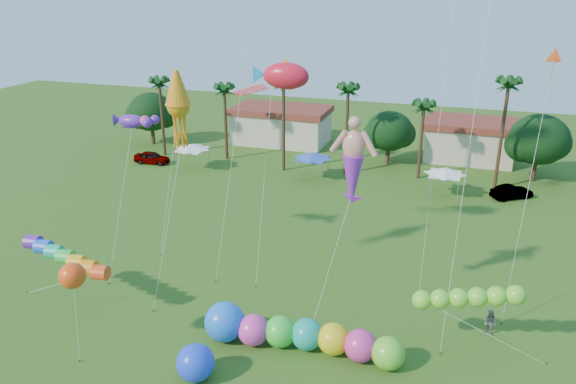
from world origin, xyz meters
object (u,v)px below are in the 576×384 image
(car_a, at_px, (152,158))
(caterpillar_inflatable, at_px, (294,334))
(blue_ball, at_px, (195,363))
(car_b, at_px, (512,192))
(spectator_b, at_px, (490,323))

(car_a, bearing_deg, caterpillar_inflatable, -141.19)
(caterpillar_inflatable, bearing_deg, car_a, 129.84)
(car_a, distance_m, blue_ball, 40.10)
(car_a, height_order, car_b, car_a)
(spectator_b, bearing_deg, blue_ball, -113.21)
(car_b, height_order, caterpillar_inflatable, caterpillar_inflatable)
(spectator_b, xyz_separation_m, blue_ball, (-15.39, -9.35, 0.21))
(caterpillar_inflatable, bearing_deg, spectator_b, 21.89)
(spectator_b, height_order, caterpillar_inflatable, caterpillar_inflatable)
(car_a, bearing_deg, spectator_b, -126.20)
(spectator_b, distance_m, blue_ball, 18.01)
(car_b, distance_m, caterpillar_inflatable, 32.88)
(car_a, height_order, blue_ball, blue_ball)
(car_b, bearing_deg, spectator_b, 139.94)
(caterpillar_inflatable, xyz_separation_m, blue_ball, (-4.35, -4.21, 0.02))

